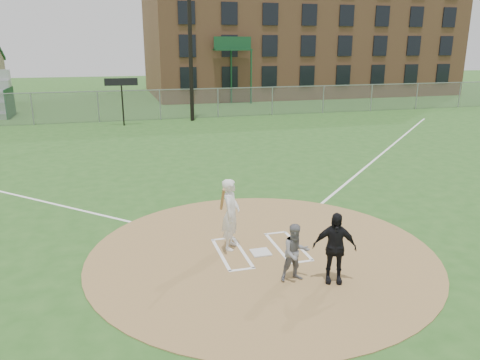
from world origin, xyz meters
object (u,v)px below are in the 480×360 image
object	(u,v)px
catcher	(296,253)
umpire	(334,248)
batter_at_plate	(231,214)
home_plate	(261,252)

from	to	relation	value
catcher	umpire	size ratio (longest dim) A/B	0.82
umpire	batter_at_plate	distance (m)	2.79
home_plate	umpire	size ratio (longest dim) A/B	0.29
catcher	batter_at_plate	distance (m)	2.18
home_plate	catcher	world-z (taller)	catcher
batter_at_plate	home_plate	bearing A→B (deg)	-38.42
umpire	batter_at_plate	world-z (taller)	batter_at_plate
home_plate	batter_at_plate	world-z (taller)	batter_at_plate
umpire	batter_at_plate	bearing A→B (deg)	147.69
home_plate	catcher	bearing A→B (deg)	-78.98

